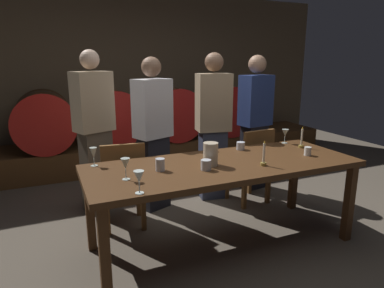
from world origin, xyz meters
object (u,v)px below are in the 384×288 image
chair_left (123,181)px  wine_glass_far_right (285,133)px  candle_right (301,142)px  wine_glass_center_left (125,164)px  cup_far_left (160,165)px  cup_center_left (206,165)px  pitcher (211,154)px  guest_far_left (95,132)px  guest_center_right (213,126)px  guest_center_left (153,134)px  wine_glass_center_right (139,177)px  cup_far_right (308,151)px  dining_table (224,171)px  wine_barrel_center_left (111,116)px  candle_left (264,159)px  wine_barrel_far_left (44,120)px  wine_barrel_far_right (220,109)px  wine_glass_far_left (93,153)px  chair_right (252,163)px  wine_barrel_center_right (170,112)px  guest_far_right (255,122)px  cup_center_right (241,146)px

chair_left → wine_glass_far_right: (1.66, -0.28, 0.39)m
candle_right → wine_glass_center_left: bearing=-172.7°
cup_far_left → cup_center_left: cup_far_left is taller
pitcher → guest_far_left: bearing=122.3°
guest_center_right → cup_far_left: (-0.98, -1.01, -0.06)m
guest_center_left → wine_glass_center_right: (-0.52, -1.39, 0.03)m
cup_far_left → cup_far_right: (1.38, -0.11, -0.01)m
pitcher → cup_far_left: bearing=176.0°
dining_table → wine_glass_far_right: (0.93, 0.37, 0.18)m
wine_barrel_center_left → cup_center_left: wine_barrel_center_left is taller
dining_table → wine_glass_far_right: size_ratio=15.77×
guest_center_right → candle_left: bearing=92.6°
wine_glass_far_right → wine_barrel_center_left: bearing=120.7°
wine_barrel_far_left → wine_barrel_far_right: bearing=0.0°
guest_center_right → pitcher: (-0.55, -1.04, -0.01)m
wine_glass_far_left → guest_center_right: bearing=25.0°
wine_barrel_far_left → dining_table: bearing=-62.9°
chair_right → wine_glass_far_left: wine_glass_far_left is taller
wine_glass_far_left → cup_far_left: (0.46, -0.33, -0.06)m
cup_center_left → candle_left: bearing=-9.9°
chair_left → candle_right: (1.69, -0.50, 0.34)m
wine_barrel_center_right → wine_barrel_far_right: same height
guest_center_left → wine_glass_far_right: size_ratio=11.15×
chair_left → guest_far_left: (-0.17, 0.54, 0.40)m
guest_far_right → wine_glass_far_left: 2.19m
guest_center_left → guest_center_right: (0.73, 0.01, 0.03)m
wine_barrel_center_right → candle_right: bearing=-79.5°
chair_left → cup_center_left: (0.51, -0.76, 0.32)m
chair_right → wine_glass_far_right: size_ratio=5.93×
cup_far_right → wine_barrel_center_left: bearing=114.5°
wine_barrel_center_right → guest_far_left: size_ratio=0.55×
cup_center_left → cup_center_right: bearing=36.8°
guest_far_left → wine_glass_far_left: (-0.13, -0.84, -0.01)m
wine_glass_far_left → cup_center_right: bearing=-0.9°
guest_far_right → pitcher: (-1.17, -1.11, -0.00)m
chair_right → cup_far_left: bearing=21.6°
wine_barrel_far_right → cup_far_left: 3.34m
guest_far_left → guest_center_right: 1.32m
cup_far_left → cup_far_right: bearing=-4.7°
wine_glass_center_left → chair_right: bearing=25.4°
guest_far_right → wine_glass_far_right: 0.73m
wine_barrel_center_right → candle_left: bearing=-94.3°
chair_left → candle_right: size_ratio=4.10×
guest_center_right → wine_glass_far_left: bearing=34.5°
wine_barrel_far_left → dining_table: wine_barrel_far_left is taller
wine_barrel_far_left → chair_left: 2.18m
guest_center_left → wine_barrel_center_right: bearing=-137.2°
dining_table → candle_left: candle_left is taller
guest_center_right → wine_barrel_far_right: bearing=-111.0°
guest_far_left → wine_glass_center_right: bearing=70.3°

